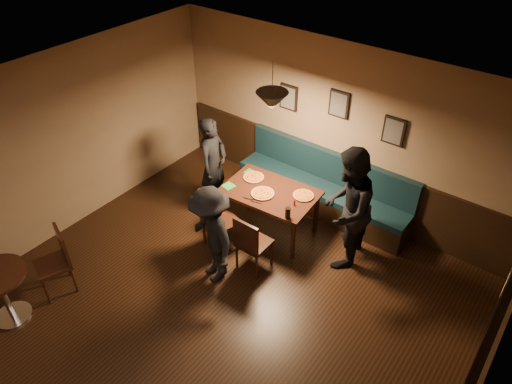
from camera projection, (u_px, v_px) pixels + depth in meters
floor at (188, 337)px, 5.91m from camera, size 7.00×7.00×0.00m
ceiling at (161, 146)px, 4.23m from camera, size 7.00×7.00×0.00m
wall_back at (337, 130)px, 7.30m from camera, size 6.00×0.00×6.00m
wall_left at (23, 164)px, 6.52m from camera, size 0.00×7.00×7.00m
wainscot at (330, 178)px, 7.82m from camera, size 5.88×0.06×1.00m
booth_bench at (322, 186)px, 7.65m from camera, size 3.00×0.60×1.00m
window_frame at (473, 368)px, 3.90m from camera, size 0.06×2.56×1.86m
window_glass at (469, 366)px, 3.91m from camera, size 0.00×2.40×2.40m
picture_left at (289, 97)px, 7.54m from camera, size 0.32×0.04×0.42m
picture_center at (339, 104)px, 7.01m from camera, size 0.32×0.04×0.42m
picture_right at (394, 131)px, 6.67m from camera, size 0.32×0.04×0.42m
pendant_lamp at (272, 101)px, 6.20m from camera, size 0.44×0.44×0.25m
dining_table at (270, 211)px, 7.33m from camera, size 1.48×1.01×0.76m
chair_near_left at (221, 220)px, 6.93m from camera, size 0.58×0.58×1.05m
chair_near_right at (254, 242)px, 6.62m from camera, size 0.42×0.42×0.94m
diner_left at (213, 165)px, 7.56m from camera, size 0.49×0.66×1.64m
diner_right at (347, 209)px, 6.47m from camera, size 0.87×1.03×1.88m
diner_front at (211, 236)px, 6.30m from camera, size 1.12×0.92×1.52m
pizza_a at (254, 177)px, 7.36m from camera, size 0.42×0.42×0.04m
pizza_b at (263, 193)px, 7.02m from camera, size 0.39×0.39×0.04m
pizza_c at (303, 195)px, 6.99m from camera, size 0.39×0.39×0.04m
soda_glass at (288, 213)px, 6.56m from camera, size 0.09×0.09×0.17m
tabasco_bottle at (295, 202)px, 6.79m from camera, size 0.03×0.03×0.11m
napkin_a at (250, 172)px, 7.50m from camera, size 0.16×0.16×0.01m
napkin_b at (229, 186)px, 7.20m from camera, size 0.19×0.19×0.01m
cutlery_set at (252, 201)px, 6.91m from camera, size 0.17×0.07×0.00m
cafe_table at (4, 296)px, 5.93m from camera, size 0.84×0.84×0.78m
cafe_chair_far at (52, 264)px, 6.26m from camera, size 0.55×0.55×0.97m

